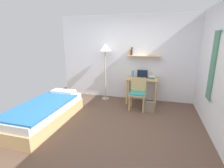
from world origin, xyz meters
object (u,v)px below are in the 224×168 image
Objects in this scene: desk at (142,83)px; laptop at (142,76)px; water_bottle at (133,74)px; desk_chair at (138,92)px; book_stack at (152,77)px; standing_lamp at (105,51)px; handbag at (149,107)px; bed at (46,113)px.

desk is 2.88× the size of laptop.
laptop is at bearing 2.50° from water_bottle.
book_stack is (0.32, 0.54, 0.32)m from desk_chair.
standing_lamp is 4.02× the size of handbag.
desk is 2.10× the size of handbag.
standing_lamp is 1.34m from laptop.
water_bottle reaches higher than handbag.
handbag is at bearing -67.82° from laptop.
bed is 2.25× the size of desk.
desk_chair is (1.94, 1.35, 0.24)m from bed.
desk is at bearing 42.83° from bed.
water_bottle is (-0.28, -0.01, 0.04)m from laptop.
handbag is (0.28, -0.65, -0.45)m from desk.
bed is at bearing -131.75° from water_bottle.
standing_lamp is 1.59m from book_stack.
water_bottle is at bearing 178.65° from book_stack.
laptop is 1.27× the size of book_stack.
laptop is at bearing 2.81° from standing_lamp.
standing_lamp is 1.09m from water_bottle.
desk_chair is 1.97× the size of handbag.
desk_chair reaches higher than handbag.
desk is 1.07× the size of desk_chair.
bed reaches higher than handbag.
standing_lamp is (-1.08, 0.51, 1.06)m from desk_chair.
handbag is (0.34, -0.15, -0.33)m from desk_chair.
standing_lamp is 8.81× the size of water_bottle.
bed is 2.58m from handbag.
desk_chair is 3.41× the size of book_stack.
water_bottle is at bearing 2.91° from standing_lamp.
desk_chair is at bearing -94.91° from laptop.
laptop is 0.28m from water_bottle.
desk_chair is 0.71m from water_bottle.
handbag is (2.28, 1.21, -0.08)m from bed.
water_bottle is (-0.29, 0.06, 0.26)m from desk.
desk_chair is 0.66m from laptop.
desk is 0.33m from book_stack.
bed is 6.48× the size of laptop.
water_bottle reaches higher than book_stack.
desk is at bearing 113.40° from handbag.
laptop is 1.02m from handbag.
desk is at bearing 82.97° from desk_chair.
water_bottle is at bearing 129.10° from handbag.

